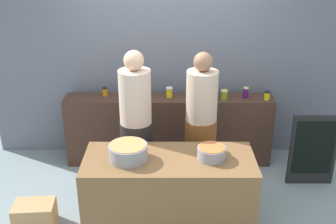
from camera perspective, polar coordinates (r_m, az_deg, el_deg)
name	(u,v)px	position (r m, az deg, el deg)	size (l,w,h in m)	color
ground	(168,209)	(4.77, 0.01, -13.35)	(12.00, 12.00, 0.00)	gray
storefront_wall	(168,47)	(5.44, -0.03, 9.03)	(4.80, 0.12, 3.00)	slate
display_shelf	(168,130)	(5.47, -0.02, -2.49)	(2.70, 0.36, 0.92)	#402A20
prep_table	(168,194)	(4.29, 0.02, -11.30)	(1.70, 0.70, 0.84)	brown
preserve_jar_0	(104,92)	(5.39, -8.92, 2.83)	(0.07, 0.07, 0.11)	orange
preserve_jar_1	(127,95)	(5.24, -5.71, 2.32)	(0.08, 0.08, 0.10)	orange
preserve_jar_2	(147,92)	(5.31, -2.96, 2.84)	(0.08, 0.08, 0.13)	olive
preserve_jar_3	(168,92)	(5.28, 0.04, 2.76)	(0.08, 0.08, 0.13)	yellow
preserve_jar_4	(193,94)	(5.22, 3.52, 2.50)	(0.08, 0.08, 0.13)	#324827
preserve_jar_5	(213,92)	(5.33, 6.29, 2.84)	(0.08, 0.08, 0.13)	olive
preserve_jar_6	(223,95)	(5.25, 7.67, 2.39)	(0.09, 0.09, 0.13)	olive
preserve_jar_7	(244,93)	(5.34, 10.58, 2.68)	(0.07, 0.07, 0.14)	#491059
preserve_jar_8	(266,95)	(5.35, 13.44, 2.25)	(0.07, 0.07, 0.11)	gold
cooking_pot_left	(127,152)	(4.02, -5.69, -5.58)	(0.38, 0.38, 0.16)	gray
cooking_pot_center	(211,153)	(4.05, 5.93, -5.66)	(0.28, 0.28, 0.13)	gray
cook_with_tongs	(135,135)	(4.57, -4.56, -3.24)	(0.36, 0.36, 1.78)	black
cook_in_cap	(200,132)	(4.72, 4.42, -2.75)	(0.36, 0.36, 1.72)	brown
bread_crate	(34,215)	(4.69, -18.15, -13.45)	(0.42, 0.29, 0.27)	tan
chalkboard_sign	(312,150)	(5.27, 19.39, -5.00)	(0.57, 0.05, 0.92)	black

